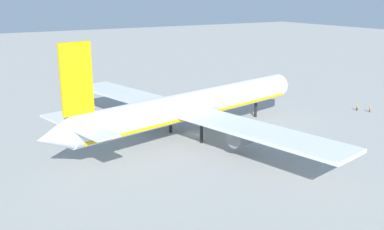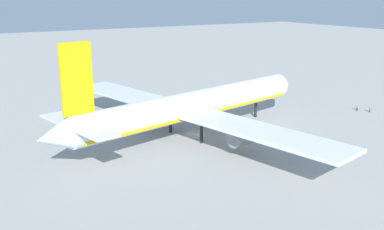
% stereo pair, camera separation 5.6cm
% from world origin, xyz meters
% --- Properties ---
extents(ground_plane, '(600.00, 600.00, 0.00)m').
position_xyz_m(ground_plane, '(0.00, 0.00, 0.00)').
color(ground_plane, '#9E9E99').
extents(airliner, '(71.26, 77.40, 22.70)m').
position_xyz_m(airliner, '(-1.32, -0.33, 6.74)').
color(airliner, silver).
rests_on(airliner, ground).
extents(ground_worker_1, '(0.52, 0.52, 1.61)m').
position_xyz_m(ground_worker_1, '(48.40, -4.73, 0.81)').
color(ground_worker_1, black).
rests_on(ground_worker_1, ground).
extents(ground_worker_3, '(0.54, 0.54, 1.75)m').
position_xyz_m(ground_worker_3, '(49.86, -7.65, 0.89)').
color(ground_worker_3, navy).
rests_on(ground_worker_3, ground).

